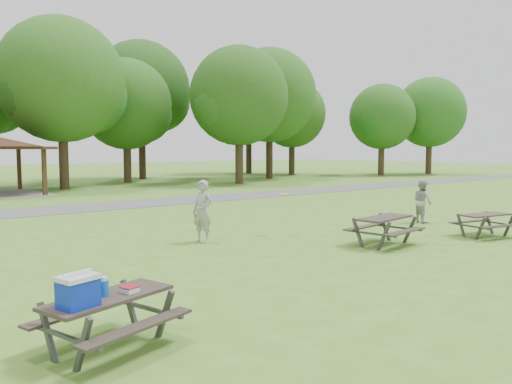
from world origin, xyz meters
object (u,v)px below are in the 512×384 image
object	(u,v)px
picnic_table_near	(99,302)
frisbee_thrower	(203,212)
picnic_table_middle	(385,224)
frisbee_catcher	(422,201)

from	to	relation	value
picnic_table_near	frisbee_thrower	bearing A→B (deg)	47.09
picnic_table_near	picnic_table_middle	size ratio (longest dim) A/B	1.00
picnic_table_middle	frisbee_catcher	world-z (taller)	frisbee_catcher
frisbee_thrower	frisbee_catcher	distance (m)	8.34
frisbee_thrower	picnic_table_near	bearing A→B (deg)	-61.48
picnic_table_near	picnic_table_middle	distance (m)	9.15
picnic_table_near	frisbee_thrower	xyz separation A→B (m)	(5.22, 5.62, 0.20)
picnic_table_near	frisbee_catcher	xyz separation A→B (m)	(13.37, 3.85, 0.08)
frisbee_thrower	frisbee_catcher	world-z (taller)	frisbee_thrower
frisbee_thrower	frisbee_catcher	xyz separation A→B (m)	(8.15, -1.77, -0.12)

